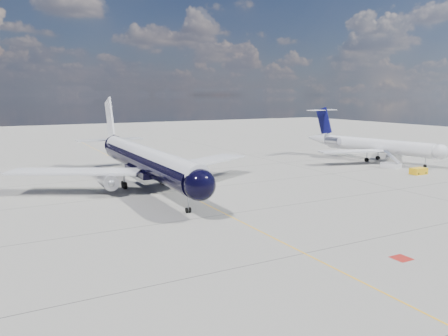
# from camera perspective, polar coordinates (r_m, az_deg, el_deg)

# --- Properties ---
(ground) EXTENTS (320.00, 320.00, 0.00)m
(ground) POSITION_cam_1_polar(r_m,az_deg,el_deg) (70.78, -7.48, -2.18)
(ground) COLOR gray
(ground) RESTS_ON ground
(taxiway_centerline) EXTENTS (0.16, 160.00, 0.01)m
(taxiway_centerline) POSITION_cam_1_polar(r_m,az_deg,el_deg) (66.23, -5.94, -2.96)
(taxiway_centerline) COLOR #FCB60D
(taxiway_centerline) RESTS_ON ground
(red_marking) EXTENTS (1.60, 1.60, 0.01)m
(red_marking) POSITION_cam_1_polar(r_m,az_deg,el_deg) (42.36, 22.16, -10.85)
(red_marking) COLOR maroon
(red_marking) RESTS_ON ground
(main_airliner) EXTENTS (39.64, 48.12, 13.93)m
(main_airliner) POSITION_cam_1_polar(r_m,az_deg,el_deg) (69.15, -10.47, 1.10)
(main_airliner) COLOR black
(main_airliner) RESTS_ON ground
(regional_jet) EXTENTS (28.84, 33.59, 11.45)m
(regional_jet) POSITION_cam_1_polar(r_m,az_deg,el_deg) (101.08, 18.35, 2.99)
(regional_jet) COLOR white
(regional_jet) RESTS_ON ground
(boarding_stair) EXTENTS (3.30, 3.76, 3.55)m
(boarding_stair) POSITION_cam_1_polar(r_m,az_deg,el_deg) (92.49, 20.99, 0.43)
(boarding_stair) COLOR white
(boarding_stair) RESTS_ON ground
(service_tug) EXTENTS (3.05, 1.83, 1.18)m
(service_tug) POSITION_cam_1_polar(r_m,az_deg,el_deg) (86.83, 24.06, -0.38)
(service_tug) COLOR yellow
(service_tug) RESTS_ON ground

